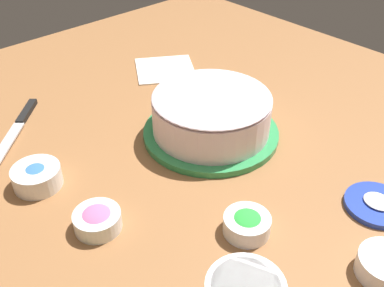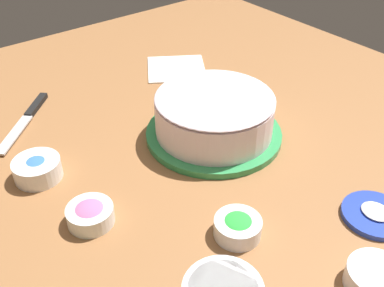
% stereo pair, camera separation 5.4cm
% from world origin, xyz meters
% --- Properties ---
extents(ground_plane, '(1.54, 1.54, 0.00)m').
position_xyz_m(ground_plane, '(0.00, 0.00, 0.00)').
color(ground_plane, '#936038').
extents(frosted_cake, '(0.28, 0.28, 0.10)m').
position_xyz_m(frosted_cake, '(0.05, -0.13, 0.05)').
color(frosted_cake, '#339351').
rests_on(frosted_cake, ground_plane).
extents(frosting_tub_lid, '(0.11, 0.11, 0.02)m').
position_xyz_m(frosting_tub_lid, '(-0.30, -0.19, 0.01)').
color(frosting_tub_lid, '#233DAD').
rests_on(frosting_tub_lid, ground_plane).
extents(spreading_knife, '(0.18, 0.18, 0.01)m').
position_xyz_m(spreading_knife, '(0.35, 0.16, 0.01)').
color(spreading_knife, silver).
rests_on(spreading_knife, ground_plane).
extents(sprinkle_bowl_green, '(0.08, 0.08, 0.03)m').
position_xyz_m(sprinkle_bowl_green, '(-0.19, 0.02, 0.02)').
color(sprinkle_bowl_green, white).
rests_on(sprinkle_bowl_green, ground_plane).
extents(sprinkle_bowl_pink, '(0.08, 0.08, 0.03)m').
position_xyz_m(sprinkle_bowl_pink, '(-0.02, 0.19, 0.02)').
color(sprinkle_bowl_pink, white).
rests_on(sprinkle_bowl_pink, ground_plane).
extents(sprinkle_bowl_blue, '(0.09, 0.09, 0.04)m').
position_xyz_m(sprinkle_bowl_blue, '(0.15, 0.22, 0.02)').
color(sprinkle_bowl_blue, white).
rests_on(sprinkle_bowl_blue, ground_plane).
extents(paper_napkin, '(0.21, 0.21, 0.01)m').
position_xyz_m(paper_napkin, '(0.34, -0.25, 0.00)').
color(paper_napkin, white).
rests_on(paper_napkin, ground_plane).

